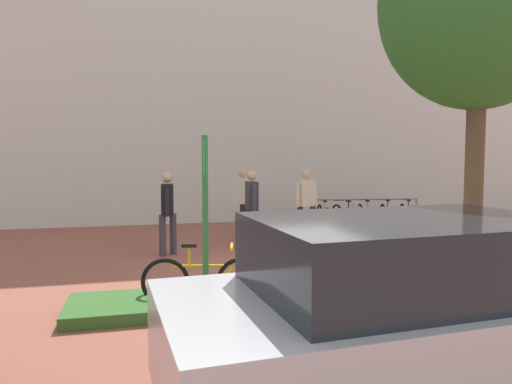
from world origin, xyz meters
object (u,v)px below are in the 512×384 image
at_px(parking_sign_post, 205,195).
at_px(tree_sidewalk, 480,1).
at_px(person_shirt_blue, 306,200).
at_px(car_silver_sedan, 424,314).
at_px(bollard_steel, 355,221).
at_px(person_suited_navy, 252,203).
at_px(bike_rack_cluster, 365,214).
at_px(person_shirt_white, 243,198).
at_px(person_suited_dark, 168,208).
at_px(bike_at_sign, 203,280).

bearing_deg(parking_sign_post, tree_sidewalk, 0.03).
bearing_deg(person_shirt_blue, car_silver_sedan, -103.05).
relative_size(bollard_steel, person_suited_navy, 0.52).
bearing_deg(person_shirt_blue, bike_rack_cluster, 36.98).
relative_size(bollard_steel, person_shirt_white, 0.52).
bearing_deg(bollard_steel, person_suited_dark, -169.31).
height_order(person_shirt_white, person_shirt_blue, same).
relative_size(parking_sign_post, person_suited_dark, 1.34).
relative_size(bike_at_sign, bike_rack_cluster, 0.52).
bearing_deg(bike_rack_cluster, bike_at_sign, -131.82).
distance_m(bike_rack_cluster, person_shirt_blue, 3.26).
height_order(bike_rack_cluster, person_shirt_white, person_shirt_white).
distance_m(bollard_steel, person_suited_dark, 4.72).
xyz_separation_m(bike_at_sign, person_shirt_white, (1.72, 5.28, 0.63)).
bearing_deg(parking_sign_post, car_silver_sedan, -65.25).
relative_size(person_shirt_white, person_shirt_blue, 1.00).
distance_m(person_shirt_blue, car_silver_sedan, 7.57).
height_order(person_suited_dark, car_silver_sedan, person_suited_dark).
distance_m(bollard_steel, car_silver_sedan, 7.93).
bearing_deg(parking_sign_post, person_suited_navy, 68.31).
xyz_separation_m(bollard_steel, person_shirt_white, (-2.63, 0.92, 0.53)).
xyz_separation_m(bike_at_sign, person_suited_dark, (-0.26, 3.49, 0.63)).
relative_size(bike_at_sign, person_shirt_blue, 0.96).
height_order(bike_at_sign, person_shirt_blue, person_shirt_blue).
xyz_separation_m(bike_rack_cluster, person_suited_navy, (-4.00, -2.29, 0.64)).
bearing_deg(tree_sidewalk, person_shirt_blue, 103.90).
bearing_deg(car_silver_sedan, person_shirt_blue, 76.95).
xyz_separation_m(parking_sign_post, person_shirt_white, (1.69, 5.34, -0.53)).
bearing_deg(tree_sidewalk, bollard_steel, 87.87).
relative_size(person_suited_dark, car_silver_sedan, 0.39).
bearing_deg(bike_at_sign, bike_rack_cluster, 48.18).
height_order(bike_rack_cluster, person_suited_dark, person_suited_dark).
distance_m(tree_sidewalk, person_shirt_blue, 5.68).
relative_size(person_suited_navy, person_shirt_blue, 1.00).
bearing_deg(bike_rack_cluster, person_shirt_white, -165.41).
xyz_separation_m(bike_rack_cluster, bollard_steel, (-1.29, -1.94, 0.10)).
distance_m(bike_rack_cluster, bollard_steel, 2.33).
height_order(person_suited_navy, car_silver_sedan, person_suited_navy).
distance_m(bike_at_sign, car_silver_sedan, 3.32).
distance_m(bollard_steel, person_suited_navy, 2.78).
relative_size(bike_rack_cluster, person_shirt_blue, 1.85).
bearing_deg(bike_rack_cluster, parking_sign_post, -131.45).
relative_size(bike_at_sign, person_shirt_white, 0.96).
bearing_deg(person_suited_navy, car_silver_sedan, -92.16).
relative_size(bike_at_sign, person_suited_dark, 0.96).
xyz_separation_m(bike_rack_cluster, person_shirt_blue, (-2.55, -1.92, 0.64)).
bearing_deg(person_shirt_blue, parking_sign_post, -124.62).
relative_size(person_shirt_white, person_suited_navy, 1.00).
relative_size(person_suited_dark, person_shirt_blue, 1.00).
bearing_deg(bike_rack_cluster, car_silver_sedan, -114.63).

